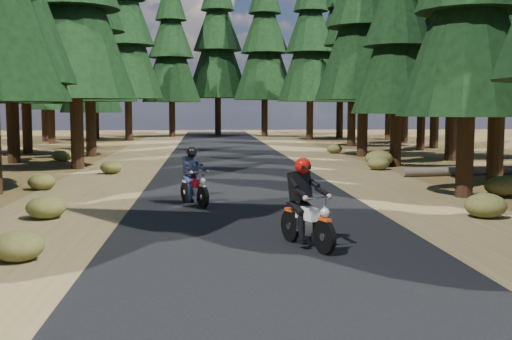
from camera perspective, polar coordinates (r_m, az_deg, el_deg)
The scene contains 9 objects.
ground at distance 13.04m, azimuth 0.52°, elevation -5.45°, with size 120.00×120.00×0.00m, color #4D391B.
road at distance 17.96m, azimuth -0.87°, elevation -2.40°, with size 6.00×100.00×0.01m, color black.
shoulder_l at distance 18.26m, azimuth -15.45°, elevation -2.48°, with size 3.20×100.00×0.01m, color brown.
shoulder_r at distance 18.81m, azimuth 13.26°, elevation -2.20°, with size 3.20×100.00×0.01m, color brown.
pine_forest at distance 34.24m, azimuth -2.67°, elevation 14.61°, with size 34.59×55.08×16.32m.
log_near at distance 25.15m, azimuth 18.75°, elevation -0.06°, with size 0.32×0.32×5.76m, color #4C4233.
understory_shrubs at distance 20.30m, azimuth 4.22°, elevation -0.71°, with size 15.96×31.20×0.70m.
rider_lead at distance 11.42m, azimuth 4.55°, elevation -4.30°, with size 1.17×1.86×1.59m.
rider_follow at distance 16.42m, azimuth -5.52°, elevation -1.43°, with size 1.15×1.72×1.48m.
Camera 1 is at (-1.12, -12.75, 2.48)m, focal length 45.00 mm.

